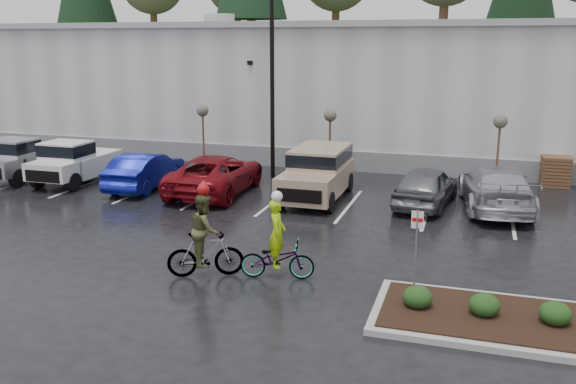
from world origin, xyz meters
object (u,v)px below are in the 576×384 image
(car_red, at_px, (216,174))
(cyclist_hivis, at_px, (277,252))
(sapling_east, at_px, (500,125))
(car_far_silver, at_px, (496,187))
(lamppost, at_px, (272,54))
(sapling_west, at_px, (203,114))
(sapling_mid, at_px, (330,119))
(pallet_stack_a, at_px, (555,171))
(cyclist_olive, at_px, (205,244))
(car_blue, at_px, (145,170))
(pickup_silver, at_px, (27,157))
(pickup_white, at_px, (80,160))
(fire_lane_sign, at_px, (416,241))
(car_grey, at_px, (426,186))
(suv_tan, at_px, (317,174))

(car_red, distance_m, cyclist_hivis, 9.88)
(sapling_east, bearing_deg, car_red, -157.69)
(sapling_east, height_order, car_far_silver, sapling_east)
(lamppost, bearing_deg, sapling_west, 165.96)
(sapling_mid, xyz_separation_m, car_far_silver, (7.41, -3.77, -1.88))
(pallet_stack_a, distance_m, cyclist_olive, 17.63)
(pallet_stack_a, relative_size, car_blue, 0.28)
(car_red, relative_size, cyclist_olive, 2.26)
(pickup_silver, xyz_separation_m, pickup_white, (2.83, 0.10, 0.00))
(sapling_mid, height_order, car_far_silver, sapling_mid)
(fire_lane_sign, relative_size, cyclist_olive, 0.84)
(fire_lane_sign, height_order, pickup_white, fire_lane_sign)
(pickup_white, distance_m, car_grey, 15.50)
(sapling_east, relative_size, cyclist_hivis, 1.31)
(pallet_stack_a, xyz_separation_m, pickup_silver, (-23.49, -5.45, 0.30))
(sapling_mid, xyz_separation_m, car_red, (-3.79, -4.63, -1.91))
(fire_lane_sign, xyz_separation_m, suv_tan, (-4.79, 8.44, -0.38))
(sapling_west, relative_size, pickup_silver, 0.62)
(car_grey, bearing_deg, pickup_silver, 9.13)
(sapling_east, height_order, car_red, sapling_east)
(fire_lane_sign, relative_size, car_far_silver, 0.38)
(car_blue, height_order, car_grey, same)
(sapling_east, height_order, pickup_white, sapling_east)
(sapling_mid, xyz_separation_m, cyclist_olive, (-0.26, -13.33, -1.80))
(lamppost, xyz_separation_m, cyclist_hivis, (4.15, -11.88, -4.93))
(pickup_white, xyz_separation_m, suv_tan, (11.18, -0.02, 0.05))
(pickup_silver, bearing_deg, sapling_east, 11.95)
(pickup_white, xyz_separation_m, car_blue, (3.57, -0.36, -0.19))
(car_grey, bearing_deg, sapling_west, -11.78)
(sapling_east, height_order, cyclist_olive, sapling_east)
(sapling_west, distance_m, sapling_east, 14.00)
(car_far_silver, bearing_deg, sapling_east, -98.34)
(suv_tan, bearing_deg, sapling_west, 148.10)
(pickup_white, bearing_deg, sapling_west, 46.18)
(sapling_west, relative_size, cyclist_olive, 1.23)
(sapling_west, bearing_deg, suv_tan, -31.90)
(car_red, bearing_deg, fire_lane_sign, 135.94)
(sapling_east, bearing_deg, car_far_silver, -91.43)
(sapling_east, height_order, pallet_stack_a, sapling_east)
(car_far_silver, bearing_deg, lamppost, -22.52)
(sapling_mid, relative_size, car_far_silver, 0.55)
(pickup_silver, xyz_separation_m, car_red, (9.70, -0.19, -0.16))
(lamppost, distance_m, sapling_east, 10.48)
(pickup_silver, relative_size, car_red, 0.88)
(pickup_silver, relative_size, cyclist_hivis, 2.13)
(lamppost, height_order, car_red, lamppost)
(pickup_silver, bearing_deg, cyclist_olive, -33.88)
(car_red, xyz_separation_m, car_grey, (8.62, 0.57, -0.03))
(sapling_east, height_order, car_grey, sapling_east)
(fire_lane_sign, distance_m, car_grey, 8.77)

